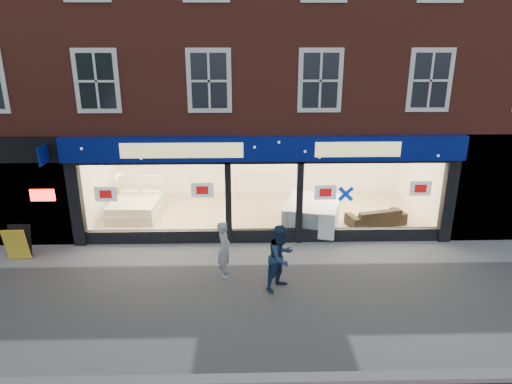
{
  "coord_description": "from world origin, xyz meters",
  "views": [
    {
      "loc": [
        -0.54,
        -9.58,
        5.95
      ],
      "look_at": [
        -0.25,
        2.5,
        1.8
      ],
      "focal_mm": 32.0,
      "sensor_mm": 36.0,
      "label": 1
    }
  ],
  "objects_px": {
    "mattress_stack": "(312,214)",
    "a_board": "(18,243)",
    "sofa": "(376,216)",
    "pedestrian_grey": "(224,249)",
    "display_bed": "(137,206)",
    "pedestrian_blue": "(281,257)"
  },
  "relations": [
    {
      "from": "mattress_stack",
      "to": "a_board",
      "type": "height_order",
      "value": "a_board"
    },
    {
      "from": "sofa",
      "to": "a_board",
      "type": "distance_m",
      "value": 10.78
    },
    {
      "from": "mattress_stack",
      "to": "a_board",
      "type": "relative_size",
      "value": 2.49
    },
    {
      "from": "sofa",
      "to": "pedestrian_grey",
      "type": "distance_m",
      "value": 5.71
    },
    {
      "from": "mattress_stack",
      "to": "pedestrian_grey",
      "type": "distance_m",
      "value": 4.07
    },
    {
      "from": "display_bed",
      "to": "a_board",
      "type": "relative_size",
      "value": 2.16
    },
    {
      "from": "a_board",
      "to": "pedestrian_grey",
      "type": "height_order",
      "value": "pedestrian_grey"
    },
    {
      "from": "sofa",
      "to": "display_bed",
      "type": "bearing_deg",
      "value": -22.24
    },
    {
      "from": "sofa",
      "to": "pedestrian_blue",
      "type": "relative_size",
      "value": 1.15
    },
    {
      "from": "sofa",
      "to": "a_board",
      "type": "xyz_separation_m",
      "value": [
        -10.6,
        -1.98,
        0.11
      ]
    },
    {
      "from": "display_bed",
      "to": "pedestrian_blue",
      "type": "distance_m",
      "value": 6.64
    },
    {
      "from": "pedestrian_blue",
      "to": "pedestrian_grey",
      "type": "bearing_deg",
      "value": 109.07
    },
    {
      "from": "pedestrian_blue",
      "to": "mattress_stack",
      "type": "bearing_deg",
      "value": 24.21
    },
    {
      "from": "pedestrian_grey",
      "to": "pedestrian_blue",
      "type": "xyz_separation_m",
      "value": [
        1.41,
        -0.64,
        0.08
      ]
    },
    {
      "from": "pedestrian_grey",
      "to": "pedestrian_blue",
      "type": "distance_m",
      "value": 1.55
    },
    {
      "from": "display_bed",
      "to": "a_board",
      "type": "distance_m",
      "value": 4.01
    },
    {
      "from": "pedestrian_blue",
      "to": "sofa",
      "type": "bearing_deg",
      "value": 1.17
    },
    {
      "from": "display_bed",
      "to": "sofa",
      "type": "distance_m",
      "value": 8.06
    },
    {
      "from": "display_bed",
      "to": "mattress_stack",
      "type": "relative_size",
      "value": 0.87
    },
    {
      "from": "display_bed",
      "to": "mattress_stack",
      "type": "distance_m",
      "value": 6.0
    },
    {
      "from": "pedestrian_blue",
      "to": "a_board",
      "type": "bearing_deg",
      "value": 120.12
    },
    {
      "from": "sofa",
      "to": "pedestrian_grey",
      "type": "height_order",
      "value": "pedestrian_grey"
    }
  ]
}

